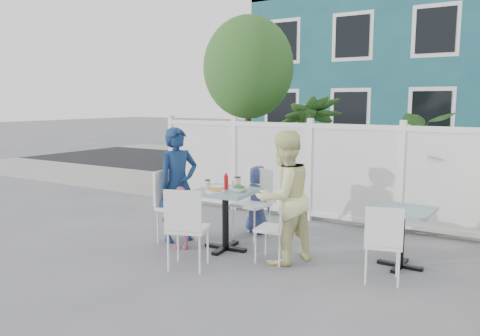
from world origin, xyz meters
The scene contains 29 objects.
ground centered at (0.00, 0.00, 0.00)m, with size 80.00×80.00×0.00m, color slate.
near_sidewalk centered at (0.00, 3.80, 0.01)m, with size 24.00×2.60×0.01m, color gray.
street centered at (0.00, 7.50, 0.00)m, with size 24.00×5.00×0.01m, color black.
far_sidewalk centered at (0.00, 10.60, 0.01)m, with size 24.00×1.60×0.01m, color gray.
building centered at (-0.50, 14.00, 3.00)m, with size 11.00×6.00×6.00m.
fence_back centered at (0.10, 2.40, 0.78)m, with size 5.86×0.08×1.60m.
tree centered at (-1.60, 3.30, 2.59)m, with size 1.80×1.62×3.59m.
utility_cabinet centered at (-2.74, 4.00, 0.70)m, with size 0.75×0.54×1.40m, color gold.
potted_shrub_a centered at (-0.16, 3.10, 1.02)m, with size 1.15×1.15×2.05m, color #2D5420.
potted_shrub_b centered at (1.82, 3.00, 0.88)m, with size 1.59×1.38×1.77m, color #2D5420.
main_table centered at (-0.22, 0.37, 0.62)m, with size 0.81×0.81×0.80m.
spare_table centered at (1.92, 0.89, 0.55)m, with size 0.70×0.70×0.71m.
chair_left centered at (-1.06, 0.30, 0.58)m, with size 0.45×0.47×1.00m.
chair_right centered at (0.59, 0.30, 0.49)m, with size 0.41×0.42×0.84m.
chair_back centered at (-0.20, 1.12, 0.57)m, with size 0.50×0.49×0.99m.
chair_near centered at (-0.19, -0.50, 0.56)m, with size 0.56×0.55×0.96m.
chair_spare centered at (1.86, 0.27, 0.50)m, with size 0.48×0.47×0.86m.
man centered at (-1.00, 0.37, 0.80)m, with size 0.58×0.38×1.60m, color navy.
woman centered at (0.65, 0.33, 0.80)m, with size 0.78×0.61×1.61m, color #E5E458.
boy centered at (-0.25, 1.29, 0.51)m, with size 0.49×0.32×1.01m, color navy.
toddler centered at (-0.76, 0.11, 0.42)m, with size 0.49×0.20×0.84m, color pink.
plate_main centered at (-0.26, 0.20, 0.81)m, with size 0.24×0.24×0.01m, color white.
plate_side centered at (-0.41, 0.48, 0.81)m, with size 0.23×0.23×0.02m, color white.
salad_bowl centered at (-0.01, 0.36, 0.83)m, with size 0.23×0.23×0.06m, color white.
coffee_cup_a centered at (-0.46, 0.32, 0.86)m, with size 0.07×0.07×0.11m, color beige.
coffee_cup_b centered at (-0.18, 0.62, 0.87)m, with size 0.09×0.09×0.13m, color beige.
ketchup_bottle centered at (-0.23, 0.40, 0.89)m, with size 0.06×0.06×0.18m, color #AD0D11.
salt_shaker centered at (-0.27, 0.61, 0.84)m, with size 0.03×0.03×0.07m, color white.
pepper_shaker centered at (-0.28, 0.65, 0.84)m, with size 0.03×0.03×0.07m, color black.
Camera 1 is at (3.08, -4.65, 1.95)m, focal length 35.00 mm.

